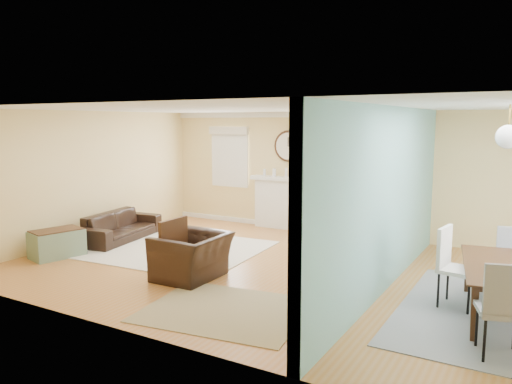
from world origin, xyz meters
TOP-DOWN VIEW (x-y plane):
  - floor at (0.00, 0.00)m, footprint 9.00×9.00m
  - wall_back at (0.00, 3.00)m, footprint 9.00×0.02m
  - wall_front at (0.00, -3.00)m, footprint 9.00×0.02m
  - wall_left at (-4.50, 0.00)m, footprint 0.02×6.00m
  - ceiling at (0.00, 0.00)m, footprint 9.00×6.00m
  - partition at (1.51, 0.28)m, footprint 0.17×6.00m
  - fireplace at (-1.50, 2.88)m, footprint 1.70×0.30m
  - wall_clock at (-1.50, 2.97)m, footprint 0.70×0.07m
  - window_left at (-3.05, 2.95)m, footprint 1.05×0.13m
  - window_right at (0.05, 2.95)m, footprint 1.05×0.13m
  - pendant at (3.00, 0.00)m, footprint 0.30×0.30m
  - rug_cream at (-2.52, 0.18)m, footprint 3.35×2.96m
  - rug_jute at (0.02, -1.89)m, footprint 2.22×1.90m
  - rug_grey at (3.19, -0.39)m, footprint 2.57×3.21m
  - sofa at (-3.94, 0.23)m, footprint 1.06×2.04m
  - eames_chair at (-1.15, -1.06)m, footprint 0.94×1.08m
  - green_chair at (0.12, 2.02)m, footprint 0.78×0.80m
  - trunk at (-3.97, -1.27)m, footprint 0.73×0.97m
  - credenza at (1.10, 1.58)m, footprint 0.50×1.47m
  - tv at (1.08, 1.58)m, footprint 0.20×1.12m
  - garden_stool at (1.16, 0.48)m, footprint 0.33×0.33m
  - potted_plant at (1.16, 0.48)m, footprint 0.44×0.46m
  - dining_table at (3.19, -0.39)m, footprint 1.35×2.04m
  - dining_chair_n at (3.11, 0.78)m, footprint 0.44×0.44m
  - dining_chair_s at (3.14, -1.55)m, footprint 0.57×0.57m
  - dining_chair_w at (2.56, -0.31)m, footprint 0.52×0.52m

SIDE VIEW (x-z plane):
  - floor at x=0.00m, z-range 0.00..0.00m
  - rug_jute at x=0.02m, z-range 0.00..0.01m
  - rug_grey at x=3.19m, z-range 0.00..0.01m
  - rug_cream at x=-2.52m, z-range 0.00..0.02m
  - garden_stool at x=1.16m, z-range 0.00..0.48m
  - trunk at x=-3.97m, z-range 0.00..0.50m
  - sofa at x=-3.94m, z-range 0.00..0.57m
  - dining_table at x=3.19m, z-range 0.00..0.66m
  - green_chair at x=0.12m, z-range 0.00..0.68m
  - eames_chair at x=-1.15m, z-range 0.00..0.69m
  - credenza at x=1.10m, z-range 0.00..0.80m
  - dining_chair_n at x=3.11m, z-range 0.08..0.96m
  - fireplace at x=-1.50m, z-range 0.01..1.18m
  - dining_chair_s at x=3.14m, z-range 0.09..1.12m
  - dining_chair_w at x=2.56m, z-range 0.09..1.14m
  - potted_plant at x=1.16m, z-range 0.48..0.87m
  - tv at x=1.08m, z-range 0.80..1.44m
  - wall_back at x=0.00m, z-range 0.00..2.60m
  - wall_front at x=0.00m, z-range 0.00..2.60m
  - wall_left at x=-4.50m, z-range 0.00..2.60m
  - partition at x=1.51m, z-range 0.06..2.66m
  - window_left at x=-3.05m, z-range 0.95..2.37m
  - window_right at x=0.05m, z-range 0.95..2.37m
  - wall_clock at x=-1.50m, z-range 1.50..2.20m
  - pendant at x=3.00m, z-range 1.93..2.48m
  - ceiling at x=0.00m, z-range 2.59..2.61m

